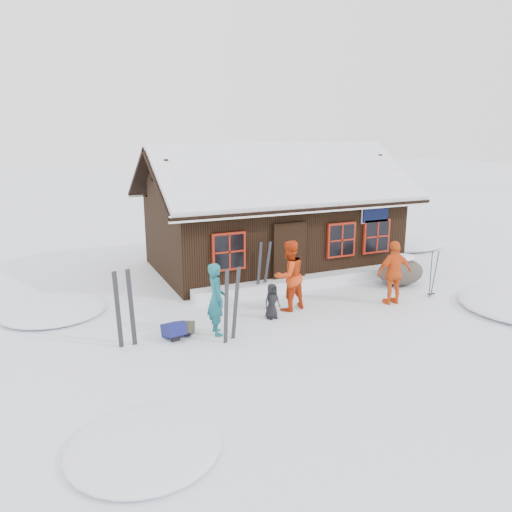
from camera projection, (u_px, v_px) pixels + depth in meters
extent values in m
plane|color=white|center=(301.00, 317.00, 13.22)|extent=(120.00, 120.00, 0.00)
cube|color=black|center=(271.00, 232.00, 17.93)|extent=(8.00, 5.00, 2.50)
cube|color=black|center=(291.00, 176.00, 16.11)|extent=(8.90, 3.14, 1.88)
cube|color=black|center=(254.00, 170.00, 18.72)|extent=(8.90, 3.14, 1.88)
cube|color=white|center=(291.00, 172.00, 16.08)|extent=(8.72, 3.07, 1.86)
cube|color=white|center=(254.00, 166.00, 18.69)|extent=(8.72, 3.07, 1.86)
cube|color=white|center=(271.00, 148.00, 17.21)|extent=(8.81, 0.22, 0.14)
cube|color=silver|center=(314.00, 210.00, 15.02)|extent=(8.90, 0.10, 0.20)
cube|color=black|center=(289.00, 256.00, 15.50)|extent=(1.00, 0.10, 2.00)
cube|color=black|center=(376.00, 213.00, 16.46)|extent=(1.00, 0.06, 0.60)
cube|color=maroon|center=(229.00, 251.00, 14.61)|extent=(1.04, 0.10, 1.14)
cube|color=black|center=(229.00, 252.00, 14.58)|extent=(0.90, 0.04, 1.00)
cube|color=maroon|center=(341.00, 240.00, 16.16)|extent=(1.04, 0.10, 1.14)
cube|color=black|center=(342.00, 240.00, 16.12)|extent=(0.90, 0.04, 1.00)
cube|color=maroon|center=(376.00, 236.00, 16.71)|extent=(1.04, 0.10, 1.14)
cube|color=black|center=(377.00, 236.00, 16.68)|extent=(0.90, 0.04, 1.00)
cube|color=white|center=(308.00, 281.00, 15.76)|extent=(7.60, 0.60, 0.35)
ellipsoid|color=white|center=(53.00, 313.00, 13.49)|extent=(2.80, 2.80, 0.34)
ellipsoid|color=white|center=(144.00, 450.00, 7.70)|extent=(2.40, 2.40, 0.29)
ellipsoid|color=white|center=(395.00, 244.00, 21.70)|extent=(4.00, 4.00, 0.48)
imported|color=#155D66|center=(216.00, 299.00, 11.91)|extent=(0.48, 0.68, 1.77)
imported|color=red|center=(289.00, 276.00, 13.53)|extent=(1.09, 0.93, 1.94)
imported|color=#E25017|center=(394.00, 273.00, 14.01)|extent=(1.10, 0.53, 1.83)
imported|color=black|center=(272.00, 301.00, 12.99)|extent=(0.51, 0.38, 0.94)
ellipsoid|color=#514841|center=(400.00, 272.00, 15.87)|extent=(1.53, 1.15, 0.84)
ellipsoid|color=white|center=(401.00, 261.00, 15.78)|extent=(0.97, 0.70, 0.21)
cube|color=black|center=(226.00, 307.00, 11.45)|extent=(0.21, 0.18, 1.80)
cube|color=black|center=(236.00, 304.00, 11.65)|extent=(0.26, 0.08, 1.80)
cube|color=black|center=(118.00, 311.00, 11.13)|extent=(0.16, 0.07, 1.86)
cube|color=black|center=(131.00, 309.00, 11.28)|extent=(0.17, 0.06, 1.86)
cube|color=black|center=(259.00, 269.00, 14.85)|extent=(0.27, 0.14, 1.65)
cube|color=black|center=(267.00, 268.00, 14.98)|extent=(0.28, 0.11, 1.65)
cylinder|color=black|center=(431.00, 275.00, 14.64)|extent=(0.10, 0.13, 1.43)
cylinder|color=black|center=(435.00, 274.00, 14.70)|extent=(0.10, 0.13, 1.43)
cube|color=navy|center=(174.00, 332.00, 11.79)|extent=(0.51, 0.62, 0.31)
cube|color=#43422F|center=(186.00, 329.00, 12.04)|extent=(0.54, 0.60, 0.26)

